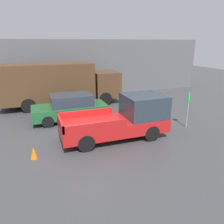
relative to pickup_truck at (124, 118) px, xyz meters
name	(u,v)px	position (x,y,z in m)	size (l,w,h in m)	color
ground_plane	(85,135)	(-1.90, 0.82, -0.99)	(60.00, 60.00, 0.00)	#3D3D3F
building_wall	(60,69)	(-1.90, 9.89, 1.48)	(28.00, 0.15, 4.93)	#56565B
pickup_truck	(124,118)	(0.00, 0.00, 0.00)	(5.32, 2.09, 2.12)	red
car	(70,107)	(-2.15, 3.50, -0.17)	(4.54, 1.93, 1.63)	#1E592D
delivery_truck	(57,83)	(-2.49, 7.08, 0.76)	(8.95, 2.41, 3.21)	#4C331E
parking_sign	(188,108)	(3.88, 0.00, 0.17)	(0.30, 0.07, 2.04)	gray
newspaper_box	(98,89)	(1.35, 9.56, -0.47)	(0.45, 0.40, 1.03)	gold
traffic_cone	(34,153)	(-4.44, -0.80, -0.72)	(0.32, 0.32, 0.52)	orange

